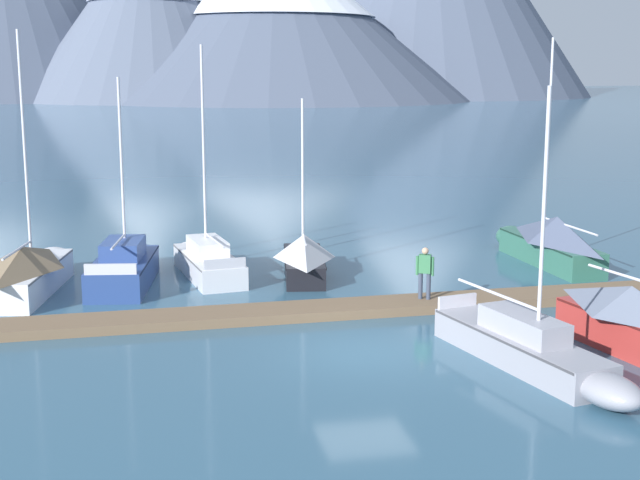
{
  "coord_description": "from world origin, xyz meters",
  "views": [
    {
      "loc": [
        -5.99,
        -22.63,
        7.6
      ],
      "look_at": [
        0.0,
        6.0,
        2.0
      ],
      "focal_mm": 50.36,
      "sensor_mm": 36.0,
      "label": 1
    }
  ],
  "objects_px": {
    "sailboat_mid_dock_port": "(206,259)",
    "sailboat_end_of_dock": "(548,240)",
    "sailboat_nearest_berth": "(30,269)",
    "sailboat_second_berth": "(126,265)",
    "person_on_dock": "(425,270)",
    "sailboat_far_berth": "(532,350)",
    "sailboat_mid_dock_starboard": "(304,255)"
  },
  "relations": [
    {
      "from": "sailboat_nearest_berth",
      "to": "person_on_dock",
      "type": "relative_size",
      "value": 5.26
    },
    {
      "from": "sailboat_mid_dock_starboard",
      "to": "sailboat_mid_dock_port",
      "type": "bearing_deg",
      "value": 164.43
    },
    {
      "from": "sailboat_nearest_berth",
      "to": "sailboat_second_berth",
      "type": "xyz_separation_m",
      "value": [
        3.24,
        0.75,
        -0.18
      ]
    },
    {
      "from": "sailboat_end_of_dock",
      "to": "person_on_dock",
      "type": "bearing_deg",
      "value": -142.13
    },
    {
      "from": "sailboat_end_of_dock",
      "to": "person_on_dock",
      "type": "relative_size",
      "value": 5.19
    },
    {
      "from": "person_on_dock",
      "to": "sailboat_mid_dock_starboard",
      "type": "bearing_deg",
      "value": 118.8
    },
    {
      "from": "sailboat_mid_dock_starboard",
      "to": "sailboat_nearest_berth",
      "type": "bearing_deg",
      "value": -176.97
    },
    {
      "from": "sailboat_mid_dock_port",
      "to": "person_on_dock",
      "type": "bearing_deg",
      "value": -44.3
    },
    {
      "from": "sailboat_mid_dock_starboard",
      "to": "person_on_dock",
      "type": "distance_m",
      "value": 6.12
    },
    {
      "from": "sailboat_nearest_berth",
      "to": "sailboat_second_berth",
      "type": "bearing_deg",
      "value": 13.0
    },
    {
      "from": "sailboat_mid_dock_port",
      "to": "sailboat_end_of_dock",
      "type": "height_order",
      "value": "sailboat_end_of_dock"
    },
    {
      "from": "sailboat_second_berth",
      "to": "sailboat_mid_dock_starboard",
      "type": "height_order",
      "value": "sailboat_second_berth"
    },
    {
      "from": "sailboat_second_berth",
      "to": "sailboat_far_berth",
      "type": "relative_size",
      "value": 0.97
    },
    {
      "from": "sailboat_end_of_dock",
      "to": "sailboat_far_berth",
      "type": "bearing_deg",
      "value": -117.56
    },
    {
      "from": "sailboat_mid_dock_port",
      "to": "person_on_dock",
      "type": "relative_size",
      "value": 5.0
    },
    {
      "from": "sailboat_far_berth",
      "to": "person_on_dock",
      "type": "xyz_separation_m",
      "value": [
        -0.78,
        6.36,
        0.72
      ]
    },
    {
      "from": "sailboat_end_of_dock",
      "to": "person_on_dock",
      "type": "height_order",
      "value": "sailboat_end_of_dock"
    },
    {
      "from": "sailboat_nearest_berth",
      "to": "sailboat_end_of_dock",
      "type": "distance_m",
      "value": 19.56
    },
    {
      "from": "person_on_dock",
      "to": "sailboat_mid_dock_port",
      "type": "bearing_deg",
      "value": 135.7
    },
    {
      "from": "sailboat_second_berth",
      "to": "sailboat_mid_dock_starboard",
      "type": "distance_m",
      "value": 6.48
    },
    {
      "from": "sailboat_nearest_berth",
      "to": "sailboat_second_berth",
      "type": "relative_size",
      "value": 1.21
    },
    {
      "from": "sailboat_mid_dock_starboard",
      "to": "sailboat_end_of_dock",
      "type": "height_order",
      "value": "sailboat_end_of_dock"
    },
    {
      "from": "sailboat_second_berth",
      "to": "sailboat_end_of_dock",
      "type": "bearing_deg",
      "value": -0.78
    },
    {
      "from": "sailboat_nearest_berth",
      "to": "sailboat_mid_dock_port",
      "type": "height_order",
      "value": "sailboat_nearest_berth"
    },
    {
      "from": "sailboat_mid_dock_port",
      "to": "sailboat_end_of_dock",
      "type": "xyz_separation_m",
      "value": [
        13.39,
        -0.98,
        0.38
      ]
    },
    {
      "from": "sailboat_nearest_berth",
      "to": "sailboat_end_of_dock",
      "type": "bearing_deg",
      "value": 1.54
    },
    {
      "from": "person_on_dock",
      "to": "sailboat_far_berth",
      "type": "bearing_deg",
      "value": -83.03
    },
    {
      "from": "sailboat_nearest_berth",
      "to": "person_on_dock",
      "type": "height_order",
      "value": "sailboat_nearest_berth"
    },
    {
      "from": "sailboat_second_berth",
      "to": "sailboat_far_berth",
      "type": "distance_m",
      "value": 15.7
    },
    {
      "from": "sailboat_second_berth",
      "to": "person_on_dock",
      "type": "relative_size",
      "value": 4.33
    },
    {
      "from": "sailboat_mid_dock_starboard",
      "to": "sailboat_far_berth",
      "type": "bearing_deg",
      "value": -72.38
    },
    {
      "from": "sailboat_mid_dock_starboard",
      "to": "person_on_dock",
      "type": "height_order",
      "value": "sailboat_mid_dock_starboard"
    }
  ]
}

